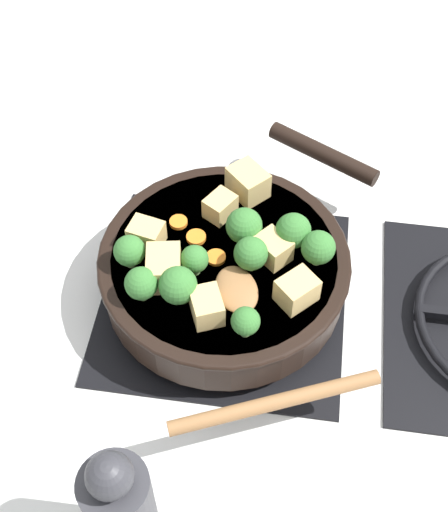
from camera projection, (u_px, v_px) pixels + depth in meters
The scene contains 23 objects.
ground_plane at pixel (224, 296), 0.92m from camera, with size 2.40×2.40×0.00m, color silver.
front_burner_grate at pixel (224, 291), 0.91m from camera, with size 0.31×0.31×0.03m.
skillet_pan at pixel (225, 268), 0.88m from camera, with size 0.41×0.34×0.06m.
wooden_spoon at pixel (257, 349), 0.77m from camera, with size 0.23×0.21×0.02m.
tofu_cube_center_large at pixel (297, 290), 0.80m from camera, with size 0.04×0.03×0.03m, color #DBB770.
tofu_cube_near_handle at pixel (273, 249), 0.84m from camera, with size 0.04×0.03×0.03m, color #DBB770.
tofu_cube_east_chunk at pixel (220, 206), 0.88m from camera, with size 0.04×0.03×0.03m, color #DBB770.
tofu_cube_west_chunk at pixel (146, 234), 0.85m from camera, with size 0.04×0.03×0.03m, color #DBB770.
tofu_cube_back_piece at pixel (164, 268), 0.82m from camera, with size 0.05×0.04×0.04m, color #DBB770.
tofu_cube_front_piece at pixel (248, 182), 0.90m from camera, with size 0.05×0.04×0.04m, color #DBB770.
tofu_cube_mid_small at pixel (207, 307), 0.79m from camera, with size 0.04×0.03×0.03m, color #DBB770.
broccoli_floret_near_spoon at pixel (195, 259), 0.82m from camera, with size 0.03×0.03×0.04m.
broccoli_floret_center_top at pixel (246, 322), 0.77m from camera, with size 0.03×0.03×0.04m.
broccoli_floret_east_rim at pixel (130, 251), 0.83m from camera, with size 0.04×0.04×0.04m.
broccoli_floret_west_rim at pixel (293, 231), 0.84m from camera, with size 0.04×0.04×0.05m.
broccoli_floret_north_edge at pixel (318, 248), 0.83m from camera, with size 0.04×0.04×0.05m.
broccoli_floret_south_cluster at pixel (251, 254), 0.82m from camera, with size 0.04×0.04×0.05m.
broccoli_floret_mid_floret at pixel (178, 286), 0.79m from camera, with size 0.04×0.04×0.05m.
broccoli_floret_small_inner at pixel (141, 284), 0.80m from camera, with size 0.04×0.04×0.05m.
broccoli_floret_tall_stem at pixel (244, 226), 0.85m from camera, with size 0.04×0.04×0.05m.
carrot_slice_orange_thin at pixel (196, 237), 0.87m from camera, with size 0.02×0.02×0.01m, color orange.
carrot_slice_near_center at pixel (216, 257), 0.85m from camera, with size 0.02×0.02×0.01m, color orange.
carrot_slice_edge_slice at pixel (178, 222), 0.88m from camera, with size 0.02×0.02×0.01m, color orange.
Camera 1 is at (0.52, 0.07, 0.76)m, focal length 50.00 mm.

